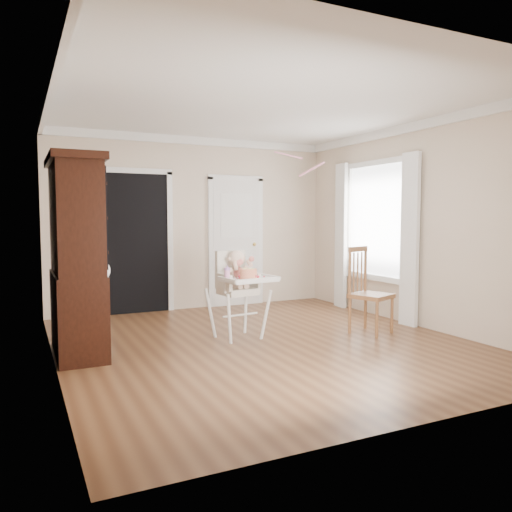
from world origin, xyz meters
name	(u,v)px	position (x,y,z in m)	size (l,w,h in m)	color
floor	(265,343)	(0.00, 0.00, 0.00)	(5.00, 5.00, 0.00)	#52301C
ceiling	(266,104)	(0.00, 0.00, 2.70)	(5.00, 5.00, 0.00)	white
wall_back	(195,223)	(0.00, 2.50, 1.35)	(4.50, 4.50, 0.00)	beige
wall_left	(52,228)	(-2.25, 0.00, 1.35)	(5.00, 5.00, 0.00)	beige
wall_right	(417,225)	(2.25, 0.00, 1.35)	(5.00, 5.00, 0.00)	beige
crown_molding	(266,110)	(0.00, 0.00, 2.64)	(4.50, 5.00, 0.12)	white
doorway	(138,240)	(-0.90, 2.48, 1.11)	(1.06, 0.05, 2.22)	black
closet_door	(236,243)	(0.70, 2.48, 1.02)	(0.96, 0.09, 2.13)	white
window_right	(374,228)	(2.18, 0.80, 1.29)	(0.13, 1.84, 2.30)	white
high_chair	(238,284)	(-0.19, 0.35, 0.66)	(0.69, 0.82, 1.07)	white
baby	(237,270)	(-0.19, 0.38, 0.81)	(0.33, 0.24, 0.47)	beige
cake	(248,274)	(-0.18, 0.08, 0.80)	(0.26, 0.26, 0.12)	silver
sippy_cup	(227,273)	(-0.40, 0.18, 0.81)	(0.07, 0.07, 0.17)	pink
china_cabinet	(77,256)	(-1.99, 0.46, 1.04)	(0.55, 1.23, 2.07)	black
dining_chair	(369,293)	(1.40, -0.09, 0.50)	(0.57, 0.57, 1.08)	brown
streamer	(288,155)	(0.84, 0.98, 2.30)	(0.03, 0.50, 0.02)	pink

